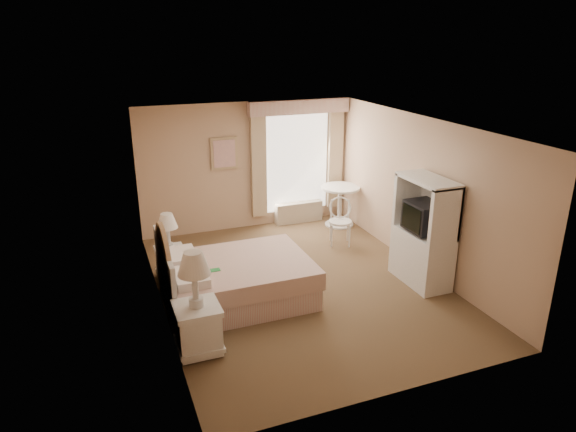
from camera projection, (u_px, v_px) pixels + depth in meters
name	position (u px, v px, depth m)	size (l,w,h in m)	color
room	(300.00, 209.00, 7.61)	(4.21, 5.51, 2.51)	brown
window	(298.00, 158.00, 10.27)	(2.05, 0.22, 2.51)	white
framed_art	(224.00, 153.00, 9.74)	(0.52, 0.04, 0.62)	tan
bed	(232.00, 280.00, 7.44)	(2.10, 1.60, 1.42)	tan
nightstand_near	(197.00, 316.00, 6.19)	(0.55, 0.55, 1.32)	white
nightstand_far	(170.00, 255.00, 8.10)	(0.45, 0.45, 1.08)	white
round_table	(340.00, 200.00, 10.32)	(0.78, 0.78, 0.82)	silver
cafe_chair	(340.00, 217.00, 9.46)	(0.55, 0.55, 0.87)	silver
armoire	(423.00, 240.00, 7.90)	(0.51, 1.02, 1.70)	white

